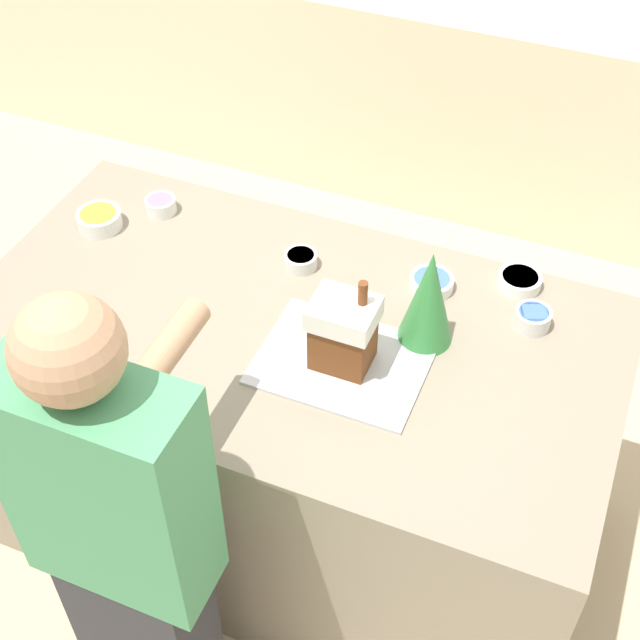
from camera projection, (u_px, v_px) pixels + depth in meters
The scene contains 13 objects.
ground_plane at pixel (296, 514), 3.02m from camera, with size 12.00×12.00×0.00m, color #C6B28E.
back_cabinet_block at pixel (473, 100), 4.02m from camera, with size 6.00×0.60×0.94m.
kitchen_island at pixel (293, 431), 2.70m from camera, with size 1.77×0.96×0.90m.
baking_tray at pixel (342, 362), 2.29m from camera, with size 0.43×0.33×0.01m.
gingerbread_house at pixel (343, 332), 2.21m from camera, with size 0.16×0.14×0.27m.
decorative_tree at pixel (429, 297), 2.26m from camera, with size 0.15×0.15×0.29m.
candy_bowl_center_rear at pixel (533, 318), 2.37m from camera, with size 0.10×0.10×0.05m.
candy_bowl_near_tray_left at pixel (431, 282), 2.48m from camera, with size 0.12×0.12×0.04m.
candy_bowl_behind_tray at pixel (99, 219), 2.67m from camera, with size 0.13×0.13×0.05m.
candy_bowl_front_corner at pixel (161, 205), 2.73m from camera, with size 0.09×0.09×0.05m.
candy_bowl_near_tray_right at pixel (520, 280), 2.49m from camera, with size 0.12×0.12×0.04m.
candy_bowl_far_left at pixel (301, 260), 2.55m from camera, with size 0.09×0.09×0.04m.
person at pixel (127, 550), 2.00m from camera, with size 0.41×0.52×1.58m.
Camera 1 is at (0.72, -1.53, 2.59)m, focal length 50.00 mm.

